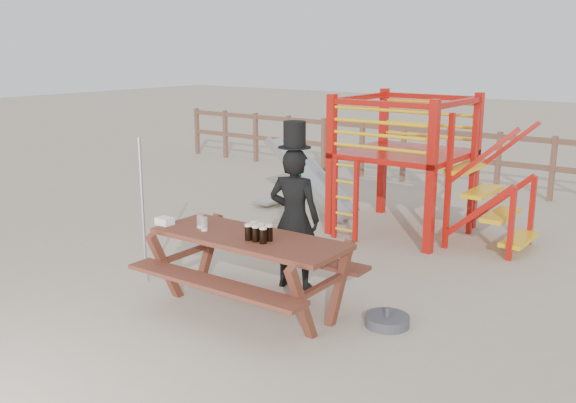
% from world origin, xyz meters
% --- Properties ---
extents(ground, '(60.00, 60.00, 0.00)m').
position_xyz_m(ground, '(0.00, 0.00, 0.00)').
color(ground, tan).
rests_on(ground, ground).
extents(back_fence, '(15.09, 0.09, 1.20)m').
position_xyz_m(back_fence, '(0.00, 7.00, 0.74)').
color(back_fence, brown).
rests_on(back_fence, ground).
extents(playground_fort, '(4.71, 1.84, 2.10)m').
position_xyz_m(playground_fort, '(0.12, 3.58, 1.07)').
color(playground_fort, '#AD120B').
rests_on(playground_fort, ground).
extents(picnic_table, '(2.17, 1.52, 0.83)m').
position_xyz_m(picnic_table, '(0.29, -0.17, 0.52)').
color(picnic_table, maroon).
rests_on(picnic_table, ground).
extents(man_with_hat, '(0.69, 0.54, 1.96)m').
position_xyz_m(man_with_hat, '(0.28, 0.67, 0.88)').
color(man_with_hat, black).
rests_on(man_with_hat, ground).
extents(metal_pole, '(0.04, 0.04, 1.75)m').
position_xyz_m(metal_pole, '(-1.27, -0.25, 0.88)').
color(metal_pole, '#B2B2B7').
rests_on(metal_pole, ground).
extents(parasol_base, '(0.46, 0.46, 0.19)m').
position_xyz_m(parasol_base, '(1.68, 0.35, 0.05)').
color(parasol_base, '#3E3E44').
rests_on(parasol_base, ground).
extents(paper_bag, '(0.18, 0.14, 0.08)m').
position_xyz_m(paper_bag, '(-0.75, -0.39, 0.87)').
color(paper_bag, white).
rests_on(paper_bag, picnic_table).
extents(stout_pints, '(0.28, 0.19, 0.17)m').
position_xyz_m(stout_pints, '(0.48, -0.23, 0.92)').
color(stout_pints, black).
rests_on(stout_pints, picnic_table).
extents(empty_glasses, '(0.19, 0.13, 0.15)m').
position_xyz_m(empty_glasses, '(-0.28, -0.28, 0.90)').
color(empty_glasses, silver).
rests_on(empty_glasses, picnic_table).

